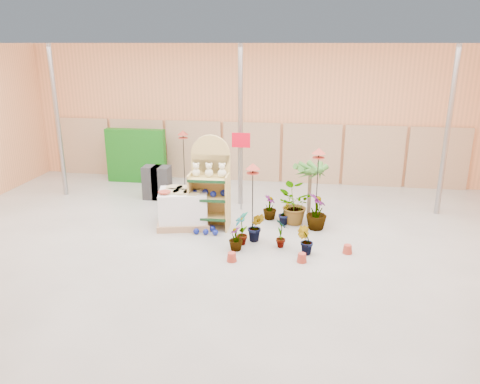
{
  "coord_description": "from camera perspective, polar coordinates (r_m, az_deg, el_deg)",
  "views": [
    {
      "loc": [
        1.99,
        -9.35,
        4.52
      ],
      "look_at": [
        0.3,
        1.5,
        1.0
      ],
      "focal_mm": 35.0,
      "sensor_mm": 36.0,
      "label": 1
    }
  ],
  "objects": [
    {
      "name": "room",
      "position": [
        10.7,
        -2.08,
        5.32
      ],
      "size": [
        15.2,
        12.1,
        4.7
      ],
      "color": "gray",
      "rests_on": "ground"
    },
    {
      "name": "display_shelf",
      "position": [
        11.81,
        -3.64,
        0.78
      ],
      "size": [
        1.0,
        0.65,
        2.35
      ],
      "rotation": [
        0.0,
        0.0,
        0.03
      ],
      "color": "tan",
      "rests_on": "ground"
    },
    {
      "name": "teddy_bears",
      "position": [
        11.59,
        -3.68,
        2.56
      ],
      "size": [
        0.86,
        0.22,
        0.36
      ],
      "color": "#F2EAC3",
      "rests_on": "display_shelf"
    },
    {
      "name": "gazing_balls_shelf",
      "position": [
        11.73,
        -3.77,
        -0.12
      ],
      "size": [
        0.86,
        0.3,
        0.16
      ],
      "color": "navy",
      "rests_on": "display_shelf"
    },
    {
      "name": "gazing_balls_floor",
      "position": [
        11.66,
        -4.1,
        -4.69
      ],
      "size": [
        0.63,
        0.39,
        0.15
      ],
      "color": "navy",
      "rests_on": "ground"
    },
    {
      "name": "pallet_stack",
      "position": [
        12.08,
        -6.88,
        -1.93
      ],
      "size": [
        1.53,
        1.36,
        0.98
      ],
      "rotation": [
        0.0,
        0.0,
        0.23
      ],
      "color": "#9E7B5A",
      "rests_on": "ground"
    },
    {
      "name": "charcoal_planters",
      "position": [
        14.28,
        -10.07,
        1.14
      ],
      "size": [
        0.8,
        0.5,
        1.0
      ],
      "color": "black",
      "rests_on": "ground"
    },
    {
      "name": "trellis_stock",
      "position": [
        16.07,
        -12.54,
        4.34
      ],
      "size": [
        2.0,
        0.3,
        1.8
      ],
      "primitive_type": "cube",
      "color": "#115910",
      "rests_on": "ground"
    },
    {
      "name": "offer_sign",
      "position": [
        12.82,
        0.14,
        4.47
      ],
      "size": [
        0.5,
        0.08,
        2.2
      ],
      "color": "gray",
      "rests_on": "ground"
    },
    {
      "name": "bird_table_front",
      "position": [
        10.92,
        1.57,
        2.85
      ],
      "size": [
        0.34,
        0.34,
        1.84
      ],
      "color": "black",
      "rests_on": "ground"
    },
    {
      "name": "bird_table_right",
      "position": [
        11.55,
        9.58,
        4.6
      ],
      "size": [
        0.34,
        0.34,
        2.08
      ],
      "color": "black",
      "rests_on": "ground"
    },
    {
      "name": "bird_table_back",
      "position": [
        14.78,
        -6.97,
        6.95
      ],
      "size": [
        0.34,
        0.34,
        1.91
      ],
      "color": "black",
      "rests_on": "ground"
    },
    {
      "name": "palm",
      "position": [
        12.43,
        8.6,
        2.78
      ],
      "size": [
        0.7,
        0.7,
        1.59
      ],
      "color": "brown",
      "rests_on": "ground"
    },
    {
      "name": "potted_plant_0",
      "position": [
        10.89,
        0.22,
        -4.42
      ],
      "size": [
        0.38,
        0.48,
        0.81
      ],
      "primitive_type": "imported",
      "rotation": [
        0.0,
        0.0,
        4.95
      ],
      "color": "#376F28",
      "rests_on": "ground"
    },
    {
      "name": "potted_plant_1",
      "position": [
        11.09,
        1.96,
        -4.26
      ],
      "size": [
        0.41,
        0.34,
        0.72
      ],
      "primitive_type": "imported",
      "rotation": [
        0.0,
        0.0,
        0.04
      ],
      "color": "#376F28",
      "rests_on": "ground"
    },
    {
      "name": "potted_plant_3",
      "position": [
        11.92,
        9.32,
        -2.39
      ],
      "size": [
        0.56,
        0.56,
        0.92
      ],
      "primitive_type": "imported",
      "rotation": [
        0.0,
        0.0,
        1.66
      ],
      "color": "#376F28",
      "rests_on": "ground"
    },
    {
      "name": "potted_plant_4",
      "position": [
        12.54,
        9.64,
        -2.08
      ],
      "size": [
        0.4,
        0.38,
        0.63
      ],
      "primitive_type": "imported",
      "rotation": [
        0.0,
        0.0,
        2.45
      ],
      "color": "#376F28",
      "rests_on": "ground"
    },
    {
      "name": "potted_plant_5",
      "position": [
        12.16,
        5.41,
        -2.58
      ],
      "size": [
        0.37,
        0.41,
        0.61
      ],
      "primitive_type": "imported",
      "rotation": [
        0.0,
        0.0,
        1.22
      ],
      "color": "#376F28",
      "rests_on": "ground"
    },
    {
      "name": "potted_plant_6",
      "position": [
        12.18,
        6.43,
        -1.55
      ],
      "size": [
        1.19,
        1.13,
        1.03
      ],
      "primitive_type": "imported",
      "rotation": [
        0.0,
        0.0,
        2.67
      ],
      "color": "#376F28",
      "rests_on": "ground"
    },
    {
      "name": "potted_plant_7",
      "position": [
        10.64,
        -0.52,
        -5.63
      ],
      "size": [
        0.35,
        0.35,
        0.58
      ],
      "primitive_type": "imported",
      "rotation": [
        0.0,
        0.0,
        4.78
      ],
      "color": "#376F28",
      "rests_on": "ground"
    },
    {
      "name": "potted_plant_8",
      "position": [
        10.79,
        5.06,
        -4.99
      ],
      "size": [
        0.42,
        0.45,
        0.72
      ],
      "primitive_type": "imported",
      "rotation": [
        0.0,
        0.0,
        2.15
      ],
      "color": "#376F28",
      "rests_on": "ground"
    },
    {
      "name": "potted_plant_9",
      "position": [
        10.53,
        7.95,
        -5.89
      ],
      "size": [
        0.37,
        0.31,
        0.65
      ],
      "primitive_type": "imported",
      "rotation": [
        0.0,
        0.0,
        3.07
      ],
      "color": "#376F28",
      "rests_on": "ground"
    },
    {
      "name": "potted_plant_11",
      "position": [
        12.49,
        3.64,
        -1.88
      ],
      "size": [
        0.38,
        0.38,
        0.66
      ],
      "primitive_type": "imported",
      "rotation": [
        0.0,
        0.0,
        1.52
      ],
      "color": "#376F28",
      "rests_on": "ground"
    }
  ]
}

